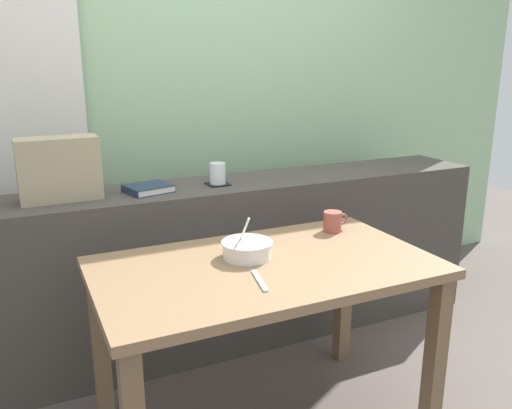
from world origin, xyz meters
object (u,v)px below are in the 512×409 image
object	(u,v)px
soup_bowl	(247,249)
fork_utensil	(259,280)
coaster_square	(218,184)
ceramic_mug	(333,221)
closed_book	(148,189)
throw_pillow	(59,169)
breakfast_table	(265,289)
juice_glass	(217,174)

from	to	relation	value
soup_bowl	fork_utensil	distance (m)	0.22
coaster_square	ceramic_mug	xyz separation A→B (m)	(0.33, -0.47, -0.09)
closed_book	throw_pillow	distance (m)	0.38
breakfast_table	coaster_square	world-z (taller)	coaster_square
soup_bowl	ceramic_mug	world-z (taller)	soup_bowl
juice_glass	fork_utensil	world-z (taller)	juice_glass
ceramic_mug	throw_pillow	bearing A→B (deg)	154.33
closed_book	juice_glass	bearing A→B (deg)	0.19
juice_glass	soup_bowl	distance (m)	0.62
coaster_square	breakfast_table	bearing A→B (deg)	-96.68
soup_bowl	ceramic_mug	bearing A→B (deg)	15.51
closed_book	fork_utensil	xyz separation A→B (m)	(0.16, -0.80, -0.15)
fork_utensil	ceramic_mug	bearing A→B (deg)	45.20
coaster_square	fork_utensil	bearing A→B (deg)	-101.66
ceramic_mug	coaster_square	bearing A→B (deg)	125.47
closed_book	breakfast_table	bearing A→B (deg)	-69.78
closed_book	ceramic_mug	world-z (taller)	closed_book
breakfast_table	coaster_square	distance (m)	0.72
ceramic_mug	juice_glass	bearing A→B (deg)	125.47
fork_utensil	breakfast_table	bearing A→B (deg)	68.06
throw_pillow	ceramic_mug	bearing A→B (deg)	-25.67
breakfast_table	juice_glass	xyz separation A→B (m)	(0.08, 0.67, 0.28)
breakfast_table	soup_bowl	xyz separation A→B (m)	(-0.04, 0.08, 0.13)
throw_pillow	soup_bowl	bearing A→B (deg)	-47.26
coaster_square	soup_bowl	world-z (taller)	soup_bowl
fork_utensil	ceramic_mug	world-z (taller)	ceramic_mug
throw_pillow	ceramic_mug	distance (m)	1.15
soup_bowl	closed_book	bearing A→B (deg)	109.52
coaster_square	fork_utensil	world-z (taller)	coaster_square
juice_glass	throw_pillow	world-z (taller)	throw_pillow
coaster_square	throw_pillow	distance (m)	0.69
closed_book	throw_pillow	bearing A→B (deg)	176.65
ceramic_mug	fork_utensil	bearing A→B (deg)	-146.04
throw_pillow	breakfast_table	bearing A→B (deg)	-48.87
soup_bowl	fork_utensil	xyz separation A→B (m)	(-0.05, -0.21, -0.03)
coaster_square	soup_bowl	size ratio (longest dim) A/B	0.54
fork_utensil	closed_book	bearing A→B (deg)	112.46
breakfast_table	soup_bowl	world-z (taller)	soup_bowl
juice_glass	closed_book	size ratio (longest dim) A/B	0.44
soup_bowl	ceramic_mug	size ratio (longest dim) A/B	1.65
breakfast_table	closed_book	size ratio (longest dim) A/B	5.44
breakfast_table	soup_bowl	bearing A→B (deg)	115.33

